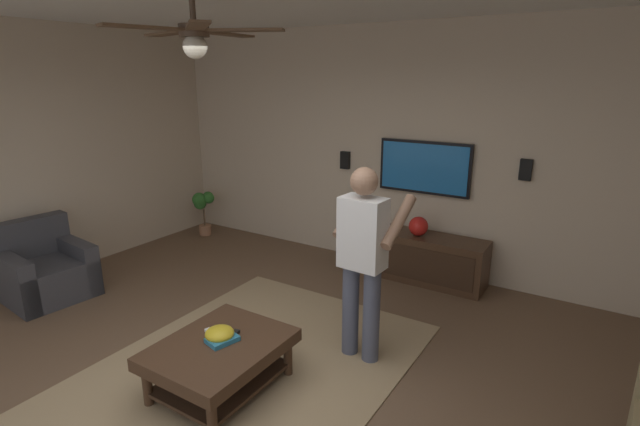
% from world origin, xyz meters
% --- Properties ---
extents(ground_plane, '(8.15, 8.15, 0.00)m').
position_xyz_m(ground_plane, '(0.00, 0.00, 0.00)').
color(ground_plane, brown).
extents(wall_back_tv, '(0.10, 6.99, 2.90)m').
position_xyz_m(wall_back_tv, '(3.18, 0.00, 1.45)').
color(wall_back_tv, '#C6B299').
rests_on(wall_back_tv, ground).
extents(area_rug, '(3.16, 2.23, 0.01)m').
position_xyz_m(area_rug, '(0.29, 0.16, 0.01)').
color(area_rug, '#9E8460').
rests_on(area_rug, ground).
extents(armchair, '(0.88, 0.89, 0.82)m').
position_xyz_m(armchair, '(0.28, 2.89, 0.28)').
color(armchair, '#38383D').
rests_on(armchair, ground).
extents(coffee_table, '(1.00, 0.80, 0.40)m').
position_xyz_m(coffee_table, '(0.09, 0.16, 0.30)').
color(coffee_table, '#422B1C').
rests_on(coffee_table, ground).
extents(media_console, '(0.45, 1.70, 0.55)m').
position_xyz_m(media_console, '(2.85, -0.27, 0.28)').
color(media_console, '#422B1C').
rests_on(media_console, ground).
extents(tv, '(0.05, 1.09, 0.61)m').
position_xyz_m(tv, '(3.09, -0.27, 1.29)').
color(tv, black).
extents(person_standing, '(0.55, 0.55, 1.64)m').
position_xyz_m(person_standing, '(1.07, -0.53, 0.93)').
color(person_standing, '#4C5166').
rests_on(person_standing, ground).
extents(potted_plant_short, '(0.31, 0.28, 0.66)m').
position_xyz_m(potted_plant_short, '(2.68, 2.95, 0.47)').
color(potted_plant_short, '#9E6B4C').
rests_on(potted_plant_short, ground).
extents(bowl, '(0.22, 0.22, 0.10)m').
position_xyz_m(bowl, '(0.13, 0.19, 0.45)').
color(bowl, gold).
rests_on(bowl, coffee_table).
extents(remote_white, '(0.08, 0.16, 0.02)m').
position_xyz_m(remote_white, '(0.15, 0.29, 0.41)').
color(remote_white, white).
rests_on(remote_white, coffee_table).
extents(remote_black, '(0.15, 0.06, 0.02)m').
position_xyz_m(remote_black, '(0.21, 0.13, 0.41)').
color(remote_black, black).
rests_on(remote_black, coffee_table).
extents(book, '(0.25, 0.21, 0.04)m').
position_xyz_m(book, '(0.12, 0.15, 0.42)').
color(book, teal).
rests_on(book, coffee_table).
extents(vase_round, '(0.22, 0.22, 0.22)m').
position_xyz_m(vase_round, '(2.81, -0.34, 0.66)').
color(vase_round, red).
rests_on(vase_round, media_console).
extents(wall_speaker_left, '(0.06, 0.12, 0.22)m').
position_xyz_m(wall_speaker_left, '(3.10, -1.36, 1.37)').
color(wall_speaker_left, black).
extents(wall_speaker_right, '(0.06, 0.12, 0.22)m').
position_xyz_m(wall_speaker_right, '(3.10, 0.79, 1.27)').
color(wall_speaker_right, black).
extents(ceiling_fan, '(1.20, 1.16, 0.46)m').
position_xyz_m(ceiling_fan, '(0.24, 0.33, 2.57)').
color(ceiling_fan, '#4C3828').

